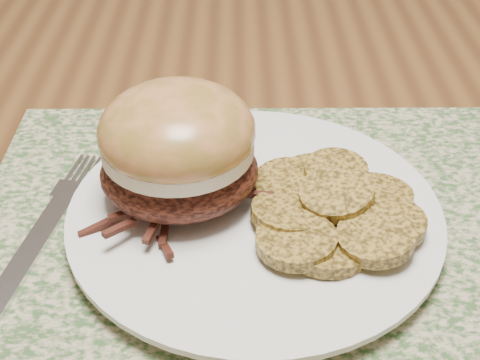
% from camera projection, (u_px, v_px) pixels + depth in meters
% --- Properties ---
extents(placemat, '(0.45, 0.33, 0.00)m').
position_uv_depth(placemat, '(270.00, 222.00, 0.51)').
color(placemat, '#38572D').
rests_on(placemat, dining_table).
extents(dinner_plate, '(0.26, 0.26, 0.02)m').
position_uv_depth(dinner_plate, '(255.00, 216.00, 0.50)').
color(dinner_plate, white).
rests_on(dinner_plate, placemat).
extents(pork_sandwich, '(0.13, 0.12, 0.09)m').
position_uv_depth(pork_sandwich, '(178.00, 148.00, 0.48)').
color(pork_sandwich, black).
rests_on(pork_sandwich, dinner_plate).
extents(roasted_potatoes, '(0.14, 0.16, 0.03)m').
position_uv_depth(roasted_potatoes, '(331.00, 208.00, 0.48)').
color(roasted_potatoes, olive).
rests_on(roasted_potatoes, dinner_plate).
extents(fork, '(0.06, 0.20, 0.00)m').
position_uv_depth(fork, '(42.00, 233.00, 0.49)').
color(fork, silver).
rests_on(fork, placemat).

